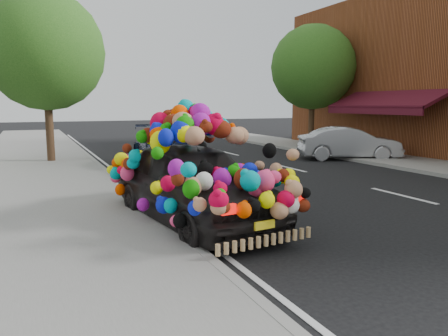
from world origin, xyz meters
name	(u,v)px	position (x,y,z in m)	size (l,w,h in m)	color
ground	(272,211)	(0.00, 0.00, 0.00)	(100.00, 100.00, 0.00)	black
sidewalk	(48,233)	(-4.30, 0.00, 0.06)	(4.00, 60.00, 0.12)	gray
kerb	(162,220)	(-2.35, 0.00, 0.07)	(0.15, 60.00, 0.13)	gray
footpath_far	(435,166)	(8.20, 3.00, 0.06)	(3.00, 40.00, 0.12)	gray
lane_markings	(402,196)	(3.60, 0.00, 0.01)	(6.00, 50.00, 0.01)	silver
tree_near_sidewalk	(45,51)	(-3.80, 9.50, 4.02)	(4.20, 4.20, 6.13)	#332114
tree_far_b	(313,67)	(8.00, 10.00, 3.89)	(4.00, 4.00, 5.90)	#332114
plush_art_car	(193,164)	(-1.78, -0.14, 1.10)	(2.66, 4.81, 2.14)	black
navy_sedan	(169,148)	(-0.28, 6.27, 0.73)	(2.06, 5.06, 1.47)	black
silver_hatchback	(349,143)	(7.00, 6.03, 0.64)	(1.36, 3.90, 1.29)	#9FA0A5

